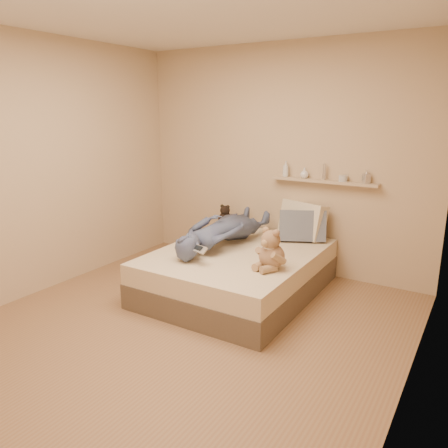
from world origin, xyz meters
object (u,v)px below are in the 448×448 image
Objects in this scene: teddy_bear at (271,252)px; bed at (238,272)px; pillow_cream at (302,220)px; wall_shelf at (323,181)px; game_console at (199,249)px; pillow_grey at (302,226)px; dark_plush at (225,217)px; person at (222,229)px.

bed is at bearing 149.45° from teddy_bear.
pillow_cream is 0.46× the size of wall_shelf.
game_console is 0.37× the size of pillow_grey.
person is at bearing -60.84° from dark_plush.
pillow_grey is at bearing 58.72° from bed.
wall_shelf reaches higher than game_console.
teddy_bear is 1.57m from dark_plush.
wall_shelf is (1.18, 0.14, 0.53)m from dark_plush.
pillow_cream reaches higher than teddy_bear.
teddy_bear is (0.51, -0.30, 0.39)m from bed.
teddy_bear is 1.00m from pillow_grey.
person is 1.21× the size of wall_shelf.
dark_plush is 0.23× the size of wall_shelf.
bed is 1.58× the size of wall_shelf.
pillow_grey is (1.05, -0.08, 0.05)m from dark_plush.
wall_shelf reaches higher than pillow_grey.
person reaches higher than game_console.
wall_shelf is (0.19, 0.08, 0.45)m from pillow_cream.
person is at bearing -138.03° from pillow_grey.
pillow_grey is at bearing -135.77° from person.
dark_plush is at bearing -176.57° from pillow_cream.
teddy_bear is 0.86m from person.
dark_plush reaches higher than bed.
teddy_bear is (0.62, 0.25, 0.01)m from game_console.
teddy_bear is at bearing -84.70° from pillow_grey.
teddy_bear is 0.27× the size of person.
teddy_bear reaches higher than bed.
wall_shelf is at bearing 22.84° from pillow_cream.
pillow_grey is at bearing -4.39° from dark_plush.
game_console is 0.13× the size of person.
person is at bearing -134.26° from wall_shelf.
wall_shelf reaches higher than bed.
wall_shelf is (0.13, 0.22, 0.48)m from pillow_grey.
pillow_cream is at bearing 112.09° from pillow_grey.
pillow_grey is (0.53, 1.24, 0.02)m from game_console.
person reaches higher than dark_plush.
person is at bearing 160.53° from bed.
bed is at bearing 78.66° from game_console.
dark_plush is 0.19× the size of person.
pillow_grey reaches higher than person.
dark_plush is at bearing -173.31° from wall_shelf.
pillow_grey is at bearing 66.86° from game_console.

